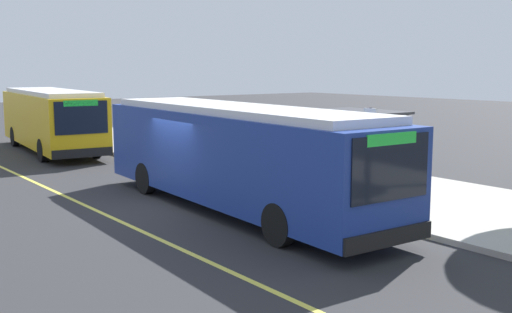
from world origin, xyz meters
TOP-DOWN VIEW (x-y plane):
  - ground_plane at (0.00, 0.00)m, footprint 120.00×120.00m
  - sidewalk_curb at (0.00, 6.00)m, footprint 44.00×6.40m
  - lane_stripe_center at (0.00, -2.20)m, footprint 36.00×0.14m
  - transit_bus_main at (1.44, 1.01)m, footprint 11.83×3.12m
  - transit_bus_second at (-13.87, 1.10)m, footprint 10.51×3.56m
  - bus_shelter at (1.49, 6.04)m, footprint 2.90×1.60m
  - waiting_bench at (1.69, 6.13)m, footprint 1.60×0.48m
  - route_sign_post at (4.30, 3.34)m, footprint 0.44×0.08m
  - pedestrian_commuter at (3.20, 4.49)m, footprint 0.24×0.40m

SIDE VIEW (x-z plane):
  - ground_plane at x=0.00m, z-range 0.00..0.00m
  - lane_stripe_center at x=0.00m, z-range 0.00..0.01m
  - sidewalk_curb at x=0.00m, z-range 0.00..0.15m
  - waiting_bench at x=1.69m, z-range 0.16..1.11m
  - pedestrian_commuter at x=3.20m, z-range 0.27..1.96m
  - transit_bus_second at x=-13.87m, z-range 0.14..3.09m
  - transit_bus_main at x=1.44m, z-range 0.14..3.09m
  - bus_shelter at x=1.49m, z-range 0.68..3.16m
  - route_sign_post at x=4.30m, z-range 0.56..3.36m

